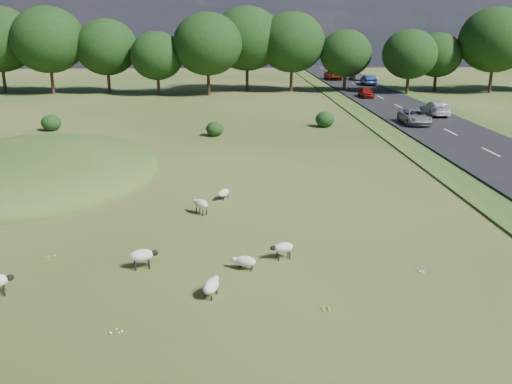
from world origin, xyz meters
TOP-DOWN VIEW (x-y plane):
  - ground at (0.00, 20.00)m, footprint 160.00×160.00m
  - mound at (-12.00, 12.00)m, footprint 16.00×20.00m
  - road at (20.00, 30.00)m, footprint 8.00×150.00m
  - treeline at (-1.06, 55.44)m, footprint 96.28×14.66m
  - shrubs at (-2.19, 27.19)m, footprint 26.91×5.63m
  - sheep_0 at (-0.86, 3.51)m, footprint 1.00×1.04m
  - sheep_1 at (-0.07, -5.72)m, footprint 0.78×1.22m
  - sheep_2 at (0.29, 6.01)m, footprint 0.80×1.02m
  - sheep_3 at (-2.87, -3.18)m, footprint 1.20×0.74m
  - sheep_4 at (1.21, -3.46)m, footprint 1.06×0.68m
  - sheep_6 at (2.81, -2.48)m, footprint 1.06×0.64m
  - car_0 at (18.10, 28.24)m, footprint 2.21×4.80m
  - car_1 at (18.10, 71.55)m, footprint 2.45×5.31m
  - car_2 at (21.90, 62.75)m, footprint 1.59×4.55m
  - car_3 at (21.90, 33.44)m, footprint 2.01×4.94m
  - car_4 at (18.10, 48.11)m, footprint 1.52×3.78m
  - car_5 at (21.90, 70.99)m, footprint 1.87×4.61m

SIDE VIEW (x-z plane):
  - ground at x=0.00m, z-range 0.00..0.00m
  - mound at x=-12.00m, z-range -2.00..2.00m
  - road at x=20.00m, z-range 0.00..0.25m
  - sheep_2 at x=0.29m, z-range 0.08..0.65m
  - sheep_4 at x=1.21m, z-range 0.08..0.66m
  - sheep_1 at x=-0.07m, z-range 0.09..0.76m
  - sheep_6 at x=2.81m, z-range 0.15..0.88m
  - sheep_0 at x=-0.86m, z-range 0.16..0.95m
  - sheep_3 at x=-2.87m, z-range 0.16..0.99m
  - shrubs at x=-2.19m, z-range -0.03..1.44m
  - car_4 at x=18.10m, z-range 0.25..1.54m
  - car_0 at x=18.10m, z-range 0.25..1.58m
  - car_5 at x=21.90m, z-range 0.25..1.59m
  - car_3 at x=21.90m, z-range 0.25..1.68m
  - car_1 at x=18.10m, z-range 0.25..1.73m
  - car_2 at x=21.90m, z-range 0.25..1.75m
  - treeline at x=-1.06m, z-range 0.72..12.41m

